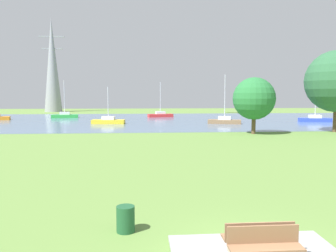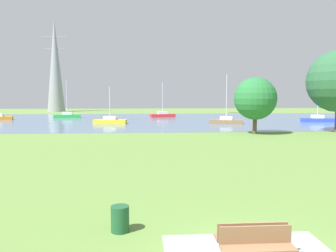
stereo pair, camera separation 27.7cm
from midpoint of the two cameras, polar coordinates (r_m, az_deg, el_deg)
ground_plane at (r=30.43m, az=0.83°, el=-2.76°), size 160.00×160.00×0.00m
bench_facing_water at (r=9.50m, az=13.86°, el=-17.95°), size 1.80×0.48×0.89m
bench_facing_inland at (r=9.03m, az=15.00°, el=-19.23°), size 1.80×0.48×0.89m
litter_bin at (r=10.91m, az=-7.85°, el=-15.13°), size 0.56×0.56×0.80m
water_surface at (r=58.23m, az=-1.75°, el=1.02°), size 140.00×40.00×0.02m
sailboat_red at (r=65.78m, az=-1.39°, el=1.88°), size 5.02×2.57×6.65m
sailboat_blue at (r=58.54m, az=23.19°, el=1.07°), size 4.99×2.33×6.33m
sailboat_green at (r=66.36m, az=-16.97°, el=1.69°), size 4.97×2.21×6.96m
sailboat_yellow at (r=50.89m, az=-10.09°, el=0.84°), size 4.93×2.01×5.40m
sailboat_brown at (r=50.82m, az=9.26°, el=0.87°), size 5.03×2.84×7.21m
tree_west_far at (r=38.06m, az=13.98°, el=4.45°), size 4.58×4.58×6.13m
electricity_pylon at (r=92.74m, az=-18.84°, el=9.61°), size 6.40×4.40×23.72m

